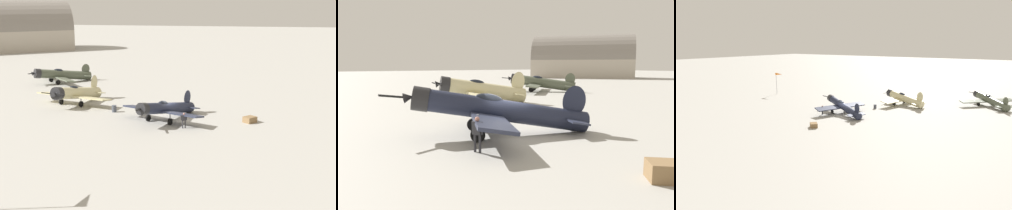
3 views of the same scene
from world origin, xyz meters
TOP-DOWN VIEW (x-y plane):
  - ground_plane at (0.00, 0.00)m, footprint 400.00×400.00m
  - airplane_foreground at (0.47, -0.21)m, footprint 11.57×10.10m
  - airplane_mid_apron at (-6.28, -13.81)m, footprint 9.57×11.17m
  - airplane_far_line at (-22.05, -22.44)m, footprint 10.07×10.02m
  - ground_crew_mechanic at (3.30, 2.37)m, footprint 0.38×0.64m
  - equipment_crate at (-0.46, 9.54)m, footprint 1.73×1.72m
  - fuel_drum at (-2.75, -7.41)m, footprint 0.63×0.63m
  - windsock_mast at (25.53, -8.21)m, footprint 2.28×0.58m

SIDE VIEW (x-z plane):
  - ground_plane at x=0.00m, z-range 0.00..0.00m
  - equipment_crate at x=-0.46m, z-range 0.00..0.70m
  - fuel_drum at x=-2.75m, z-range 0.00..0.86m
  - ground_crew_mechanic at x=3.30m, z-range 0.18..1.91m
  - airplane_far_line at x=-22.05m, z-range -0.10..2.86m
  - airplane_foreground at x=0.47m, z-range -0.01..3.01m
  - airplane_mid_apron at x=-6.28m, z-range -0.24..3.27m
  - windsock_mast at x=25.53m, z-range 2.31..7.84m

